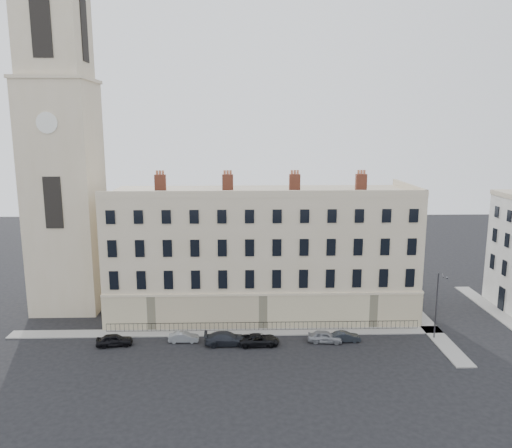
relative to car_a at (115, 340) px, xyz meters
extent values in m
plane|color=black|center=(21.74, -1.99, -0.63)|extent=(160.00, 160.00, 0.00)
cube|color=#C7B794|center=(15.74, 10.01, 6.87)|extent=(36.00, 12.00, 15.00)
cube|color=beige|center=(15.74, 3.93, 1.37)|extent=(36.10, 0.18, 4.00)
cube|color=beige|center=(33.82, 10.01, 1.37)|extent=(0.18, 12.10, 4.00)
cube|color=#C7B794|center=(15.74, 4.16, 14.77)|extent=(36.00, 0.35, 0.80)
cube|color=#C7B794|center=(33.59, 10.01, 14.77)|extent=(0.35, 12.00, 0.80)
cube|color=brown|center=(3.74, 10.01, 15.37)|extent=(1.30, 0.70, 2.00)
cube|color=brown|center=(11.74, 10.01, 15.37)|extent=(1.30, 0.70, 2.00)
cube|color=brown|center=(19.74, 10.01, 15.37)|extent=(1.30, 0.70, 2.00)
cube|color=brown|center=(27.74, 10.01, 15.37)|extent=(1.30, 0.70, 2.00)
cube|color=#C7B794|center=(-8.26, 12.01, 13.37)|extent=(8.00, 8.00, 28.00)
cube|color=#C7B794|center=(-8.26, 12.01, 32.37)|extent=(7.04, 7.04, 10.00)
cube|color=black|center=(-8.26, 8.44, 32.87)|extent=(2.20, 0.14, 7.00)
cylinder|color=white|center=(-8.26, 7.95, 22.37)|extent=(2.40, 0.14, 2.40)
cube|color=gray|center=(11.74, 3.01, -0.57)|extent=(48.00, 2.00, 0.12)
cube|color=gray|center=(34.74, 6.01, -0.57)|extent=(2.00, 24.00, 0.12)
cube|color=gray|center=(44.74, 8.01, -0.57)|extent=(2.00, 20.00, 0.12)
cube|color=black|center=(15.74, 3.41, 0.39)|extent=(35.00, 0.04, 0.04)
cube|color=black|center=(15.74, 3.41, -0.51)|extent=(35.00, 0.04, 0.04)
imported|color=black|center=(0.00, 0.00, 0.00)|extent=(3.90, 2.04, 1.27)
imported|color=gray|center=(7.13, 0.74, -0.10)|extent=(3.22, 1.14, 1.06)
imported|color=black|center=(11.74, -0.09, 0.05)|extent=(4.76, 2.08, 1.36)
imported|color=black|center=(15.16, -0.28, -0.04)|extent=(4.34, 2.17, 1.18)
imported|color=gray|center=(22.18, 0.22, -0.01)|extent=(3.82, 1.91, 1.25)
imported|color=black|center=(24.35, 0.35, -0.10)|extent=(3.26, 1.23, 1.06)
cylinder|color=#343238|center=(34.18, 0.86, 3.05)|extent=(0.15, 0.15, 7.36)
cylinder|color=#343238|center=(34.39, 0.25, 6.64)|extent=(0.54, 1.34, 0.09)
cube|color=#343238|center=(34.60, -0.36, 6.59)|extent=(0.31, 0.49, 0.11)
camera|label=1|loc=(13.44, -49.27, 21.89)|focal=35.00mm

